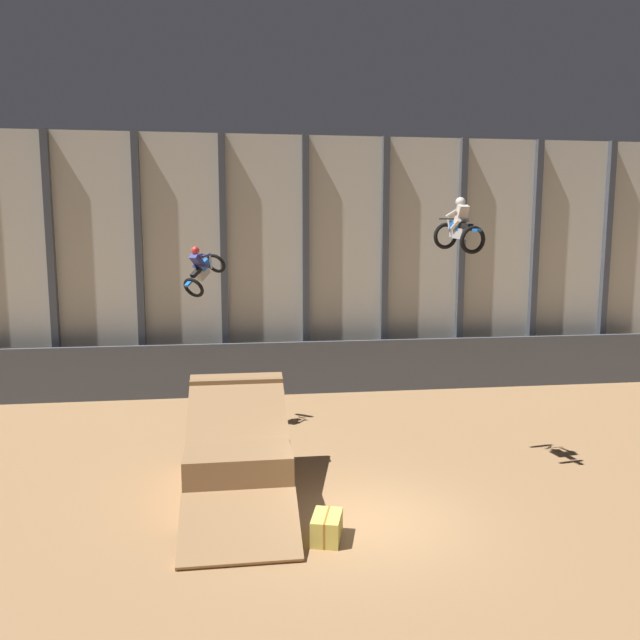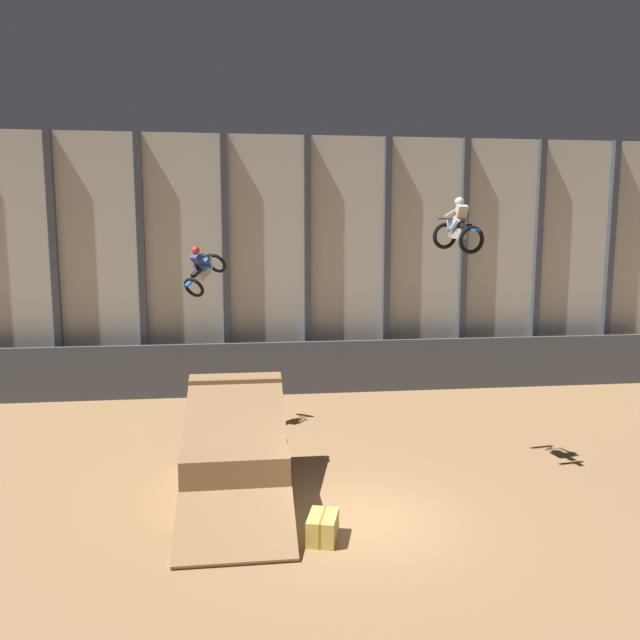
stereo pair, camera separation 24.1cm
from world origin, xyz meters
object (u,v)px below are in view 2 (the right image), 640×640
at_px(rider_bike_left_air, 203,270).
at_px(rider_bike_right_air, 458,229).
at_px(hay_bale_trackside, 323,527).
at_px(dirt_ramp, 236,455).

xyz_separation_m(rider_bike_left_air, rider_bike_right_air, (6.98, -4.46, 1.28)).
relative_size(rider_bike_right_air, hay_bale_trackside, 1.77).
height_order(dirt_ramp, hay_bale_trackside, dirt_ramp).
height_order(rider_bike_left_air, rider_bike_right_air, rider_bike_right_air).
bearing_deg(rider_bike_left_air, dirt_ramp, -43.80).
height_order(dirt_ramp, rider_bike_right_air, rider_bike_right_air).
xyz_separation_m(rider_bike_right_air, hay_bale_trackside, (-4.09, -3.57, -6.37)).
xyz_separation_m(dirt_ramp, rider_bike_right_air, (5.95, 0.64, 5.73)).
distance_m(rider_bike_left_air, rider_bike_right_air, 8.38).
bearing_deg(hay_bale_trackside, dirt_ramp, 122.31).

